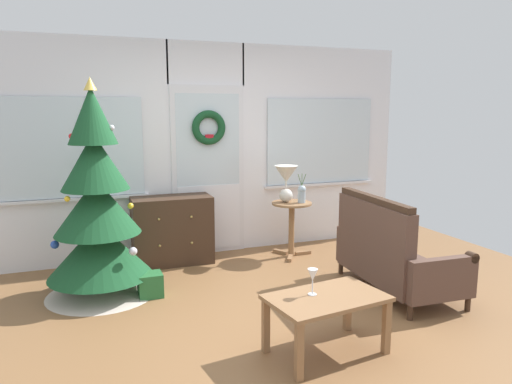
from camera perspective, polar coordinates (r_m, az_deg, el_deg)
name	(u,v)px	position (r m, az deg, el deg)	size (l,w,h in m)	color
ground_plane	(273,316)	(4.31, 2.06, -14.46)	(6.76, 6.76, 0.00)	brown
back_wall_with_door	(207,149)	(5.92, -5.78, 5.02)	(5.20, 0.19, 2.55)	white
christmas_tree	(97,216)	(4.79, -18.20, -2.73)	(1.03, 1.03, 2.05)	#4C331E
dresser_cabinet	(172,230)	(5.67, -9.85, -4.45)	(0.91, 0.46, 0.78)	#3D281C
settee_sofa	(390,255)	(4.89, 15.53, -7.14)	(0.78, 1.39, 0.96)	#3D281C
side_table	(292,218)	(5.84, 4.22, -3.07)	(0.50, 0.48, 0.67)	#8E6642
table_lamp	(286,179)	(5.76, 3.57, 1.58)	(0.28, 0.28, 0.44)	silver
flower_vase	(302,193)	(5.77, 5.41, -0.12)	(0.11, 0.10, 0.35)	#99ADBC
coffee_table	(326,305)	(3.62, 8.32, -13.03)	(0.90, 0.63, 0.44)	#8E6642
wine_glass	(313,276)	(3.56, 6.70, -9.82)	(0.08, 0.08, 0.20)	silver
gift_box	(150,285)	(4.79, -12.37, -10.65)	(0.23, 0.20, 0.23)	#266633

